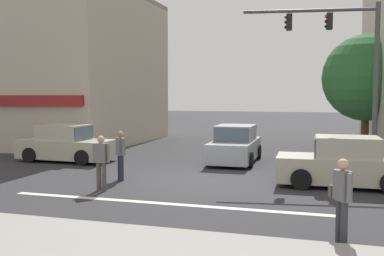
# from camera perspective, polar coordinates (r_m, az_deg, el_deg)

# --- Properties ---
(ground_plane) EXTENTS (120.00, 120.00, 0.00)m
(ground_plane) POSITION_cam_1_polar(r_m,az_deg,el_deg) (15.38, 0.81, -6.56)
(ground_plane) COLOR #2B2B2D
(lane_marking_stripe) EXTENTS (9.00, 0.24, 0.01)m
(lane_marking_stripe) POSITION_cam_1_polar(r_m,az_deg,el_deg) (12.12, -3.71, -9.53)
(lane_marking_stripe) COLOR silver
(lane_marking_stripe) RESTS_ON ground
(building_left_block) EXTENTS (10.35, 11.09, 8.79)m
(building_left_block) POSITION_cam_1_polar(r_m,az_deg,el_deg) (28.53, -16.76, 7.13)
(building_left_block) COLOR #B7AD99
(building_left_block) RESTS_ON ground
(street_tree) EXTENTS (3.65, 3.65, 5.42)m
(street_tree) POSITION_cam_1_polar(r_m,az_deg,el_deg) (20.39, 21.26, 5.94)
(street_tree) COLOR #4C3823
(street_tree) RESTS_ON ground
(utility_pole_near_left) EXTENTS (1.40, 0.22, 8.53)m
(utility_pole_near_left) POSITION_cam_1_polar(r_m,az_deg,el_deg) (23.55, -14.37, 7.87)
(utility_pole_near_left) COLOR brown
(utility_pole_near_left) RESTS_ON ground
(traffic_light_mast) EXTENTS (4.85, 0.86, 6.20)m
(traffic_light_mast) POSITION_cam_1_polar(r_m,az_deg,el_deg) (17.48, 19.26, 8.25)
(traffic_light_mast) COLOR #47474C
(traffic_light_mast) RESTS_ON ground
(sedan_parked_curbside) EXTENTS (1.92, 4.12, 1.58)m
(sedan_parked_curbside) POSITION_cam_1_polar(r_m,az_deg,el_deg) (19.23, 5.48, -2.24)
(sedan_parked_curbside) COLOR #999EA3
(sedan_parked_curbside) RESTS_ON ground
(sedan_approaching_near) EXTENTS (4.15, 1.97, 1.58)m
(sedan_approaching_near) POSITION_cam_1_polar(r_m,az_deg,el_deg) (20.18, -15.68, -2.08)
(sedan_approaching_near) COLOR #B7B29E
(sedan_approaching_near) RESTS_ON ground
(sedan_crossing_leftbound) EXTENTS (4.15, 1.98, 1.58)m
(sedan_crossing_leftbound) POSITION_cam_1_polar(r_m,az_deg,el_deg) (14.93, 18.74, -4.36)
(sedan_crossing_leftbound) COLOR #B7B29E
(sedan_crossing_leftbound) RESTS_ON ground
(pedestrian_foreground_with_bag) EXTENTS (0.44, 0.68, 1.67)m
(pedestrian_foreground_with_bag) POSITION_cam_1_polar(r_m,az_deg,el_deg) (9.23, 18.48, -8.12)
(pedestrian_foreground_with_bag) COLOR #333338
(pedestrian_foreground_with_bag) RESTS_ON ground
(pedestrian_mid_crossing) EXTENTS (0.57, 0.23, 1.67)m
(pedestrian_mid_crossing) POSITION_cam_1_polar(r_m,az_deg,el_deg) (13.72, -11.47, -3.95)
(pedestrian_mid_crossing) COLOR #4C4742
(pedestrian_mid_crossing) RESTS_ON ground
(pedestrian_far_side) EXTENTS (0.43, 0.43, 1.67)m
(pedestrian_far_side) POSITION_cam_1_polar(r_m,az_deg,el_deg) (15.28, -9.07, -3.08)
(pedestrian_far_side) COLOR #232838
(pedestrian_far_side) RESTS_ON ground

